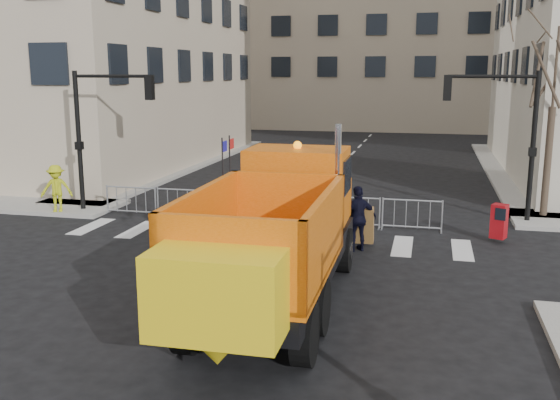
% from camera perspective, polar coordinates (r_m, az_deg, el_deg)
% --- Properties ---
extents(ground, '(120.00, 120.00, 0.00)m').
position_cam_1_polar(ground, '(15.52, -6.08, -8.60)').
color(ground, black).
rests_on(ground, ground).
extents(sidewalk_back, '(64.00, 5.00, 0.15)m').
position_cam_1_polar(sidewalk_back, '(23.35, 0.89, -1.43)').
color(sidewalk_back, gray).
rests_on(sidewalk_back, ground).
extents(building_far, '(30.00, 18.00, 24.00)m').
position_cam_1_polar(building_far, '(66.22, 9.59, 17.24)').
color(building_far, '#BDAC91').
rests_on(building_far, ground).
extents(traffic_light_left, '(0.18, 0.18, 5.40)m').
position_cam_1_polar(traffic_light_left, '(24.99, -17.90, 4.98)').
color(traffic_light_left, black).
rests_on(traffic_light_left, ground).
extents(traffic_light_right, '(0.18, 0.18, 5.40)m').
position_cam_1_polar(traffic_light_right, '(23.62, 22.10, 4.33)').
color(traffic_light_right, black).
rests_on(traffic_light_right, ground).
extents(crowd_barriers, '(12.60, 0.60, 1.10)m').
position_cam_1_polar(crowd_barriers, '(22.57, -1.47, -0.65)').
color(crowd_barriers, '#9EA0A5').
rests_on(crowd_barriers, ground).
extents(street_tree, '(3.00, 3.00, 7.50)m').
position_cam_1_polar(street_tree, '(24.62, 23.58, 6.94)').
color(street_tree, '#382B21').
rests_on(street_tree, ground).
extents(plow_truck, '(3.50, 10.72, 4.15)m').
position_cam_1_polar(plow_truck, '(14.00, -0.30, -2.87)').
color(plow_truck, black).
rests_on(plow_truck, ground).
extents(cop_a, '(0.79, 0.63, 1.88)m').
position_cam_1_polar(cop_a, '(20.13, 2.12, -1.03)').
color(cop_a, black).
rests_on(cop_a, ground).
extents(cop_b, '(1.02, 0.96, 1.66)m').
position_cam_1_polar(cop_b, '(19.58, 2.93, -1.73)').
color(cop_b, black).
rests_on(cop_b, ground).
extents(cop_c, '(1.26, 1.01, 2.00)m').
position_cam_1_polar(cop_c, '(18.98, 7.16, -1.70)').
color(cop_c, black).
rests_on(cop_c, ground).
extents(worker, '(1.32, 1.06, 1.78)m').
position_cam_1_polar(worker, '(24.98, -19.76, 1.01)').
color(worker, '#B0B915').
rests_on(worker, sidewalk_back).
extents(newspaper_box, '(0.58, 0.55, 1.10)m').
position_cam_1_polar(newspaper_box, '(20.99, 19.40, -1.84)').
color(newspaper_box, maroon).
rests_on(newspaper_box, sidewalk_back).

